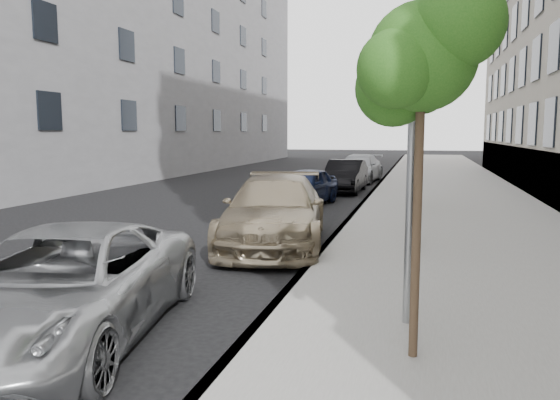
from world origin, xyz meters
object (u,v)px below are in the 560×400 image
at_px(minivan, 63,286).
at_px(sedan_black, 345,176).
at_px(suv, 275,211).
at_px(sedan_blue, 304,187).
at_px(sedan_rear, 359,168).
at_px(tree_far, 424,91).
at_px(tree_near, 425,57).
at_px(tree_mid, 426,50).
at_px(signal_pole, 411,165).

distance_m(minivan, sedan_black, 18.48).
xyz_separation_m(suv, sedan_blue, (-0.84, 7.20, -0.12)).
bearing_deg(sedan_rear, tree_far, -67.01).
height_order(tree_near, sedan_black, tree_near).
bearing_deg(tree_mid, tree_near, -90.00).
height_order(signal_pole, suv, signal_pole).
bearing_deg(sedan_rear, tree_mid, -73.54).
bearing_deg(suv, tree_near, -70.75).
bearing_deg(tree_mid, suv, -174.23).
xyz_separation_m(minivan, sedan_blue, (0.21, 13.65, -0.03)).
bearing_deg(tree_near, sedan_black, 100.38).
bearing_deg(sedan_rear, suv, -84.62).
bearing_deg(sedan_rear, signal_pole, -76.50).
relative_size(tree_near, sedan_black, 0.94).
relative_size(tree_mid, sedan_rear, 1.03).
height_order(tree_near, sedan_blue, tree_near).
bearing_deg(sedan_black, signal_pole, -78.22).
height_order(tree_far, minivan, tree_far).
xyz_separation_m(tree_mid, minivan, (-4.38, -6.78, -3.73)).
bearing_deg(signal_pole, sedan_rear, 74.30).
xyz_separation_m(sedan_black, sedan_rear, (-0.00, 5.31, 0.01)).
height_order(tree_far, sedan_black, tree_far).
relative_size(tree_far, signal_pole, 1.41).
bearing_deg(sedan_blue, sedan_black, 89.37).
bearing_deg(tree_near, tree_far, 90.00).
distance_m(suv, sedan_rear, 17.32).
distance_m(tree_far, sedan_blue, 5.36).
distance_m(tree_mid, suv, 4.94).
height_order(tree_near, signal_pole, tree_near).
xyz_separation_m(tree_far, sedan_black, (-3.33, 5.17, -3.31)).
height_order(suv, sedan_blue, suv).
distance_m(suv, sedan_black, 12.00).
height_order(tree_near, tree_mid, tree_mid).
distance_m(tree_mid, sedan_blue, 8.87).
relative_size(tree_mid, signal_pole, 1.53).
bearing_deg(minivan, tree_far, 62.26).
xyz_separation_m(tree_far, minivan, (-4.38, -13.28, -3.31)).
relative_size(minivan, sedan_rear, 1.02).
xyz_separation_m(signal_pole, suv, (-3.19, 5.06, -1.44)).
distance_m(tree_mid, sedan_black, 12.69).
relative_size(tree_mid, tree_far, 1.08).
distance_m(tree_mid, minivan, 8.89).
xyz_separation_m(signal_pole, sedan_black, (-3.19, 17.06, -1.53)).
height_order(tree_near, tree_far, tree_far).
bearing_deg(sedan_blue, suv, -74.01).
relative_size(tree_near, sedan_rear, 0.81).
xyz_separation_m(tree_near, suv, (-3.33, 6.16, -2.64)).
distance_m(sedan_blue, sedan_rear, 10.15).
relative_size(tree_near, suv, 0.73).
xyz_separation_m(tree_near, minivan, (-4.38, -0.28, -2.74)).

